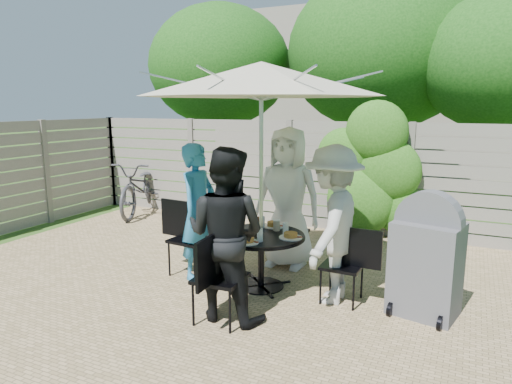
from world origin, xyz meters
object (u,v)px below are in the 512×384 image
at_px(plate_right, 291,236).
at_px(syrup_jug, 258,226).
at_px(glass_back, 262,222).
at_px(person_right, 332,225).
at_px(plate_left, 233,229).
at_px(bbq_grill, 426,260).
at_px(chair_left, 191,253).
at_px(plate_front, 247,241).
at_px(person_left, 199,212).
at_px(person_back, 288,198).
at_px(umbrella, 261,79).
at_px(patio_table, 261,251).
at_px(bicycle, 142,187).
at_px(chair_right, 343,280).
at_px(coffee_cup, 277,226).
at_px(plate_back, 273,225).
at_px(chair_front, 220,296).
at_px(glass_left, 237,228).
at_px(glass_right, 286,229).
at_px(glass_front, 260,235).
at_px(chair_back, 291,244).
at_px(person_front, 226,235).

height_order(plate_right, syrup_jug, syrup_jug).
bearing_deg(glass_back, person_right, -15.20).
xyz_separation_m(plate_left, bbq_grill, (2.14, 0.08, -0.09)).
distance_m(chair_left, plate_front, 1.10).
bearing_deg(plate_left, plate_front, -44.68).
height_order(person_left, syrup_jug, person_left).
bearing_deg(plate_left, person_back, 66.87).
bearing_deg(umbrella, person_back, 90.32).
xyz_separation_m(patio_table, bicycle, (-3.66, 2.37, 0.07)).
relative_size(chair_left, chair_right, 1.11).
height_order(plate_right, coffee_cup, coffee_cup).
bearing_deg(person_back, plate_back, -90.00).
distance_m(chair_front, bbq_grill, 2.08).
height_order(plate_right, glass_left, glass_left).
bearing_deg(glass_right, glass_front, -112.68).
height_order(person_back, glass_right, person_back).
height_order(chair_front, bbq_grill, bbq_grill).
bearing_deg(syrup_jug, plate_back, 79.37).
xyz_separation_m(person_back, glass_back, (-0.10, -0.57, -0.20)).
distance_m(chair_left, coffee_cup, 1.17).
xyz_separation_m(umbrella, glass_back, (-0.11, 0.26, -1.65)).
distance_m(chair_left, glass_back, 1.00).
relative_size(patio_table, coffee_cup, 8.29).
xyz_separation_m(umbrella, chair_back, (-0.01, 0.96, -2.11)).
distance_m(chair_back, coffee_cup, 0.87).
xyz_separation_m(umbrella, chair_right, (0.96, 0.01, -2.11)).
bearing_deg(patio_table, chair_back, 90.33).
xyz_separation_m(chair_back, plate_back, (0.00, -0.60, 0.41)).
xyz_separation_m(chair_left, plate_right, (1.33, 0.01, 0.39)).
relative_size(patio_table, bbq_grill, 0.77).
xyz_separation_m(chair_left, glass_back, (0.86, 0.26, 0.44)).
distance_m(syrup_jug, coffee_cup, 0.23).
height_order(chair_left, chair_right, chair_left).
xyz_separation_m(plate_right, syrup_jug, (-0.42, 0.05, 0.06)).
xyz_separation_m(person_right, plate_left, (-1.19, -0.01, -0.18)).
distance_m(coffee_cup, bicycle, 4.33).
relative_size(patio_table, plate_front, 3.83).
xyz_separation_m(person_left, chair_front, (0.84, -0.96, -0.55)).
distance_m(chair_back, chair_right, 1.36).
height_order(person_back, bicycle, person_back).
bearing_deg(glass_back, chair_right, -13.34).
bearing_deg(person_front, syrup_jug, -86.10).
relative_size(patio_table, person_back, 0.54).
xyz_separation_m(person_right, syrup_jug, (-0.89, 0.05, -0.12)).
xyz_separation_m(chair_left, glass_front, (1.07, -0.26, 0.44)).
distance_m(chair_left, plate_left, 0.72).
relative_size(person_left, person_front, 0.96).
relative_size(glass_back, glass_right, 1.00).
bearing_deg(person_left, plate_back, -66.55).
height_order(glass_right, bbq_grill, bbq_grill).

